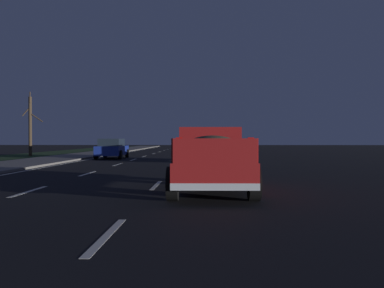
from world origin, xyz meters
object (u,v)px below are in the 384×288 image
(pickup_truck, at_px, (210,157))
(sedan_silver, at_px, (204,150))
(bare_tree_far, at_px, (30,125))
(sedan_blue, at_px, (112,148))

(pickup_truck, xyz_separation_m, sedan_silver, (14.69, 0.12, -0.20))
(bare_tree_far, bearing_deg, pickup_truck, -145.94)
(sedan_silver, xyz_separation_m, bare_tree_far, (8.12, 15.30, 1.97))
(pickup_truck, xyz_separation_m, sedan_blue, (18.70, 7.19, -0.20))
(sedan_silver, xyz_separation_m, sedan_blue, (4.01, 7.07, 0.00))
(sedan_blue, bearing_deg, pickup_truck, -158.96)
(sedan_silver, distance_m, bare_tree_far, 17.43)
(pickup_truck, bearing_deg, sedan_blue, 21.04)
(bare_tree_far, bearing_deg, sedan_silver, -117.95)
(pickup_truck, relative_size, sedan_silver, 1.23)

